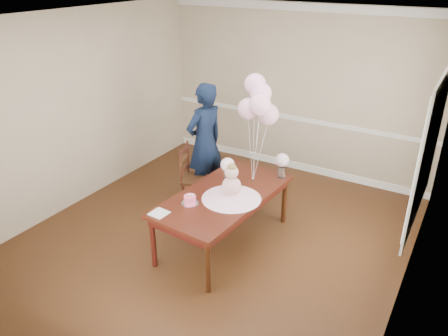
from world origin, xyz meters
The scene contains 52 objects.
floor centered at (0.00, 0.00, 0.00)m, with size 4.50×5.00×0.00m, color black.
ceiling centered at (0.00, 0.00, 2.70)m, with size 4.50×5.00×0.02m, color white.
wall_back centered at (0.00, 2.50, 1.35)m, with size 4.50×0.02×2.70m, color tan.
wall_front centered at (0.00, -2.50, 1.35)m, with size 4.50×0.02×2.70m, color tan.
wall_left centered at (-2.25, 0.00, 1.35)m, with size 0.02×5.00×2.70m, color tan.
wall_right centered at (2.25, 0.00, 1.35)m, with size 0.02×5.00×2.70m, color tan.
chair_rail_trim centered at (0.00, 2.49, 0.90)m, with size 4.50×0.02×0.07m, color silver.
crown_molding centered at (0.00, 2.49, 2.63)m, with size 4.50×0.02×0.12m, color silver.
baseboard_trim centered at (0.00, 2.49, 0.06)m, with size 4.50×0.02×0.12m, color white.
window_frame centered at (2.23, 0.50, 1.55)m, with size 0.02×1.66×1.56m, color white.
window_blinds centered at (2.21, 0.50, 1.55)m, with size 0.01×1.50×1.40m, color white.
dining_table_top centered at (0.15, -0.02, 0.68)m, with size 0.93×1.86×0.05m, color black.
table_apron centered at (0.15, -0.02, 0.61)m, with size 0.84×1.77×0.09m, color black.
table_leg_fl centered at (-0.30, -0.84, 0.33)m, with size 0.07×0.07×0.65m, color black.
table_leg_fr centered at (0.48, -0.90, 0.33)m, with size 0.07×0.07×0.65m, color black.
table_leg_bl centered at (-0.18, 0.87, 0.33)m, with size 0.07×0.07×0.65m, color black.
table_leg_br centered at (0.60, 0.81, 0.33)m, with size 0.07×0.07×0.65m, color black.
baby_skirt centered at (0.29, -0.07, 0.75)m, with size 0.71×0.71×0.09m, color #FFBBD3.
baby_torso centered at (0.29, -0.07, 0.87)m, with size 0.22×0.22×0.22m, color pink.
baby_head centered at (0.29, -0.07, 1.04)m, with size 0.16×0.16×0.16m, color #D6A793.
baby_hair centered at (0.29, -0.07, 1.10)m, with size 0.11×0.11×0.11m, color olive.
cake_platter centered at (-0.07, -0.42, 0.70)m, with size 0.20×0.20×0.01m, color silver.
birthday_cake centered at (-0.07, -0.42, 0.75)m, with size 0.14×0.14×0.09m, color #EE4B73.
cake_flower_a centered at (-0.07, -0.42, 0.81)m, with size 0.03×0.03×0.03m, color white.
cake_flower_b centered at (-0.04, -0.40, 0.81)m, with size 0.03×0.03×0.03m, color white.
rose_vase_near centered at (0.03, 0.27, 0.77)m, with size 0.09×0.09×0.15m, color white.
roses_near centered at (0.03, 0.27, 0.94)m, with size 0.18×0.18×0.18m, color #FCD3DB.
rose_vase_far centered at (0.56, 0.75, 0.77)m, with size 0.09×0.09×0.15m, color white.
roses_far centered at (0.56, 0.75, 0.94)m, with size 0.18×0.18×0.18m, color beige.
napkin centered at (-0.23, -0.78, 0.70)m, with size 0.19×0.19×0.01m, color silver.
balloon_weight centered at (0.28, 0.49, 0.71)m, with size 0.04×0.04×0.02m, color silver.
balloon_a centered at (0.19, 0.50, 1.63)m, with size 0.26×0.26×0.26m, color #F2ABC2.
balloon_b centered at (0.37, 0.44, 1.72)m, with size 0.26×0.26×0.26m, color #FEB4D1.
balloon_c centered at (0.31, 0.58, 1.82)m, with size 0.26×0.26×0.26m, color #FFB4DB.
balloon_d centered at (0.21, 0.61, 1.91)m, with size 0.26×0.26×0.26m, color #F4ACD2.
balloon_e centered at (0.43, 0.55, 1.58)m, with size 0.26×0.26×0.26m, color #DD9CB3.
balloon_ribbon_a centered at (0.23, 0.49, 1.10)m, with size 0.00×0.00×0.78m, color silver.
balloon_ribbon_b centered at (0.33, 0.46, 1.15)m, with size 0.00×0.00×0.88m, color white.
balloon_ribbon_c centered at (0.29, 0.53, 1.19)m, with size 0.00×0.00×0.97m, color white.
balloon_ribbon_d centered at (0.25, 0.55, 1.24)m, with size 0.00×0.00×1.06m, color white.
balloon_ribbon_e centered at (0.35, 0.52, 1.08)m, with size 0.00×0.00×0.74m, color white.
dining_chair_seat centered at (-0.67, 0.62, 0.40)m, with size 0.40×0.40×0.04m, color #311B0D.
chair_leg_fl centered at (-0.78, 0.41, 0.19)m, with size 0.04×0.04×0.39m, color #35130E.
chair_leg_fr centered at (-0.47, 0.51, 0.19)m, with size 0.04×0.04×0.39m, color #3B1F10.
chair_leg_bl centered at (-0.88, 0.72, 0.19)m, with size 0.04×0.04×0.39m, color #3C1A10.
chair_leg_br centered at (-0.57, 0.82, 0.19)m, with size 0.04×0.04×0.39m, color #3C1A10.
chair_back_post_l centered at (-0.80, 0.41, 0.67)m, with size 0.04×0.04×0.50m, color #37170F.
chair_back_post_r centered at (-0.89, 0.72, 0.67)m, with size 0.04×0.04×0.50m, color #3E1810.
chair_slat_low centered at (-0.85, 0.56, 0.56)m, with size 0.03×0.36×0.04m, color #3A180F.
chair_slat_mid centered at (-0.85, 0.56, 0.70)m, with size 0.03×0.36×0.04m, color #3B2110.
chair_slat_top centered at (-0.85, 0.56, 0.84)m, with size 0.03×0.36×0.04m, color black.
woman centered at (-0.71, 0.89, 0.87)m, with size 0.64×0.42×1.75m, color black.
Camera 1 is at (2.51, -3.99, 3.23)m, focal length 35.00 mm.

